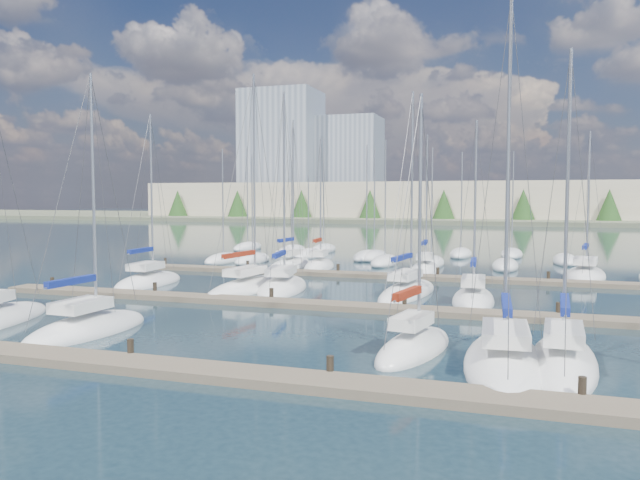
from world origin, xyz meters
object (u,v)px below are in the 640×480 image
(sailboat_h, at_px, (149,282))
(sailboat_p, at_px, (425,269))
(sailboat_c, at_px, (87,329))
(sailboat_k, at_px, (407,292))
(sailboat_f, at_px, (563,362))
(sailboat_o, at_px, (319,266))
(sailboat_j, at_px, (282,287))
(sailboat_e, at_px, (504,362))
(sailboat_l, at_px, (473,300))
(sailboat_d, at_px, (414,348))
(sailboat_n, at_px, (290,265))
(sailboat_i, at_px, (249,287))
(sailboat_q, at_px, (585,275))

(sailboat_h, bearing_deg, sailboat_p, 34.70)
(sailboat_c, relative_size, sailboat_k, 0.93)
(sailboat_h, height_order, sailboat_k, sailboat_k)
(sailboat_f, relative_size, sailboat_o, 1.02)
(sailboat_j, xyz_separation_m, sailboat_e, (14.81, -15.11, 0.00))
(sailboat_l, height_order, sailboat_j, sailboat_j)
(sailboat_c, height_order, sailboat_e, sailboat_e)
(sailboat_l, height_order, sailboat_d, sailboat_l)
(sailboat_d, height_order, sailboat_p, sailboat_p)
(sailboat_p, relative_size, sailboat_n, 0.89)
(sailboat_i, relative_size, sailboat_q, 1.26)
(sailboat_o, bearing_deg, sailboat_p, -3.48)
(sailboat_l, distance_m, sailboat_k, 4.53)
(sailboat_k, distance_m, sailboat_e, 16.87)
(sailboat_q, height_order, sailboat_p, sailboat_p)
(sailboat_j, relative_size, sailboat_e, 0.97)
(sailboat_o, bearing_deg, sailboat_h, -128.57)
(sailboat_f, bearing_deg, sailboat_j, 142.08)
(sailboat_j, relative_size, sailboat_i, 0.92)
(sailboat_l, relative_size, sailboat_p, 0.95)
(sailboat_d, bearing_deg, sailboat_l, 94.43)
(sailboat_d, height_order, sailboat_n, sailboat_n)
(sailboat_o, distance_m, sailboat_p, 9.23)
(sailboat_f, bearing_deg, sailboat_q, 86.23)
(sailboat_h, xyz_separation_m, sailboat_q, (30.21, 13.73, -0.01))
(sailboat_o, relative_size, sailboat_k, 0.89)
(sailboat_n, height_order, sailboat_e, sailboat_e)
(sailboat_h, bearing_deg, sailboat_d, -35.29)
(sailboat_l, height_order, sailboat_h, sailboat_h)
(sailboat_d, bearing_deg, sailboat_j, 139.18)
(sailboat_i, xyz_separation_m, sailboat_e, (16.92, -14.32, -0.01))
(sailboat_h, relative_size, sailboat_c, 1.02)
(sailboat_l, xyz_separation_m, sailboat_e, (2.19, -13.99, 0.00))
(sailboat_h, height_order, sailboat_d, sailboat_h)
(sailboat_f, relative_size, sailboat_i, 0.82)
(sailboat_q, bearing_deg, sailboat_o, -170.64)
(sailboat_p, bearing_deg, sailboat_l, -74.76)
(sailboat_h, bearing_deg, sailboat_q, 21.58)
(sailboat_d, relative_size, sailboat_p, 0.92)
(sailboat_j, relative_size, sailboat_q, 1.16)
(sailboat_k, xyz_separation_m, sailboat_e, (6.42, -15.60, -0.01))
(sailboat_j, distance_m, sailboat_p, 15.29)
(sailboat_n, bearing_deg, sailboat_d, -55.84)
(sailboat_h, relative_size, sailboat_d, 1.16)
(sailboat_l, distance_m, sailboat_h, 22.82)
(sailboat_h, xyz_separation_m, sailboat_d, (21.44, -13.63, 0.01))
(sailboat_q, bearing_deg, sailboat_d, -99.53)
(sailboat_k, distance_m, sailboat_n, 17.55)
(sailboat_i, relative_size, sailboat_n, 1.10)
(sailboat_p, height_order, sailboat_k, sailboat_k)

